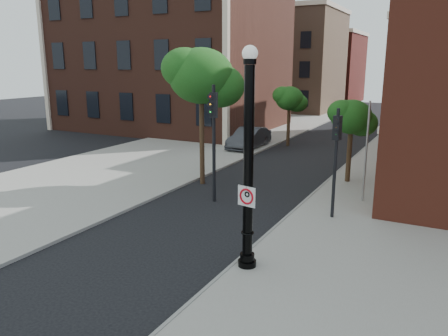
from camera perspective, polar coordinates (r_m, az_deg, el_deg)
The scene contains 16 objects.
ground at distance 14.12m, azimuth -6.56°, elevation -11.21°, with size 120.00×120.00×0.00m, color black.
sidewalk_right at distance 21.39m, azimuth 23.13°, elevation -3.41°, with size 8.00×60.00×0.12m, color gray.
sidewalk_left at distance 33.39m, azimuth -1.99°, elevation 3.47°, with size 10.00×50.00×0.12m, color gray.
curb_edge at distance 21.99m, azimuth 12.86°, elevation -2.16°, with size 0.10×60.00×0.14m, color gray.
victorian_building at distance 41.75m, azimuth -6.58°, elevation 17.36°, with size 18.60×14.60×17.95m.
bg_building_tan_a at distance 57.86m, azimuth 8.48°, elevation 13.49°, with size 12.00×12.00×12.00m, color brown.
bg_building_red at distance 71.22m, azimuth 12.31°, elevation 12.51°, with size 12.00×12.00×10.00m, color maroon.
lamppost at distance 12.13m, azimuth 3.20°, elevation -0.59°, with size 0.54×0.54×6.35m.
no_parking_sign at distance 12.15m, azimuth 2.97°, elevation -3.70°, with size 0.58×0.14×0.58m.
parked_car at distance 30.85m, azimuth 3.29°, elevation 3.92°, with size 1.59×4.57×1.51m, color #2E2F33.
traffic_signal_left at distance 18.42m, azimuth -1.38°, elevation 5.73°, with size 0.39×0.44×5.03m.
traffic_signal_right at distance 16.71m, azimuth 14.44°, elevation 2.78°, with size 0.30×0.37×4.30m.
utility_pole at distance 19.31m, azimuth 18.07°, elevation 1.84°, with size 0.09×0.09×4.39m, color #999999.
street_tree_a at distance 21.21m, azimuth -2.82°, elevation 11.75°, with size 3.68×3.32×6.63m.
street_tree_b at distance 31.99m, azimuth 8.60°, elevation 8.88°, with size 2.38×2.15×4.29m.
street_tree_c at distance 22.23m, azimuth 16.40°, elevation 6.28°, with size 2.32×2.10×4.19m.
Camera 1 is at (7.33, -10.53, 5.89)m, focal length 35.00 mm.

